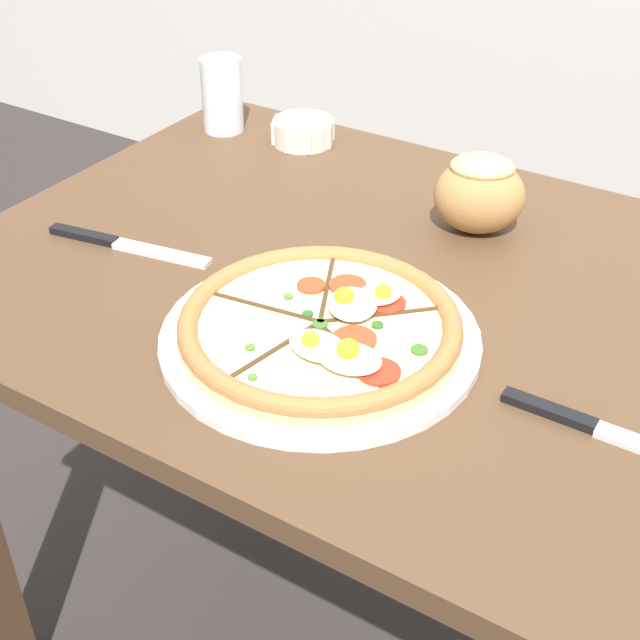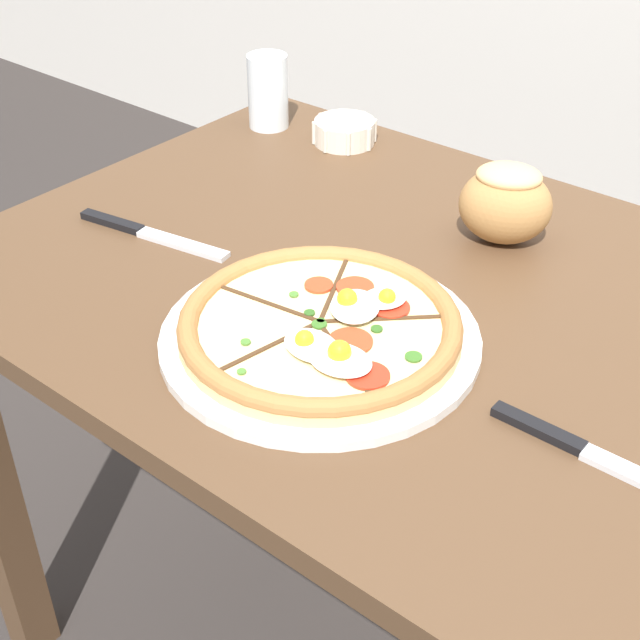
{
  "view_description": "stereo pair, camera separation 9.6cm",
  "coord_description": "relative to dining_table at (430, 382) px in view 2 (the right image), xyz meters",
  "views": [
    {
      "loc": [
        0.36,
        -0.81,
        1.33
      ],
      "look_at": [
        -0.06,
        -0.15,
        0.78
      ],
      "focal_mm": 50.0,
      "sensor_mm": 36.0,
      "label": 1
    },
    {
      "loc": [
        0.44,
        -0.76,
        1.33
      ],
      "look_at": [
        -0.06,
        -0.15,
        0.78
      ],
      "focal_mm": 50.0,
      "sensor_mm": 36.0,
      "label": 2
    }
  ],
  "objects": [
    {
      "name": "knife_main",
      "position": [
        0.26,
        -0.13,
        0.12
      ],
      "size": [
        0.23,
        0.02,
        0.01
      ],
      "rotation": [
        0.0,
        0.0,
        -0.0
      ],
      "color": "silver",
      "rests_on": "dining_table"
    },
    {
      "name": "ramekin_bowl",
      "position": [
        -0.36,
        0.29,
        0.14
      ],
      "size": [
        0.1,
        0.1,
        0.04
      ],
      "color": "silver",
      "rests_on": "dining_table"
    },
    {
      "name": "dining_table",
      "position": [
        0.0,
        0.0,
        0.0
      ],
      "size": [
        1.18,
        0.77,
        0.75
      ],
      "color": "#513823",
      "rests_on": "ground_plane"
    },
    {
      "name": "bread_piece_near",
      "position": [
        -0.02,
        0.18,
        0.17
      ],
      "size": [
        0.14,
        0.13,
        0.11
      ],
      "rotation": [
        0.0,
        0.0,
        0.41
      ],
      "color": "#B27F47",
      "rests_on": "dining_table"
    },
    {
      "name": "water_glass",
      "position": [
        -0.5,
        0.27,
        0.17
      ],
      "size": [
        0.07,
        0.07,
        0.12
      ],
      "color": "white",
      "rests_on": "dining_table"
    },
    {
      "name": "pizza",
      "position": [
        -0.05,
        -0.15,
        0.14
      ],
      "size": [
        0.35,
        0.35,
        0.05
      ],
      "color": "white",
      "rests_on": "dining_table"
    },
    {
      "name": "knife_spare",
      "position": [
        -0.38,
        -0.11,
        0.12
      ],
      "size": [
        0.23,
        0.06,
        0.01
      ],
      "rotation": [
        0.0,
        0.0,
        0.17
      ],
      "color": "silver",
      "rests_on": "dining_table"
    }
  ]
}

